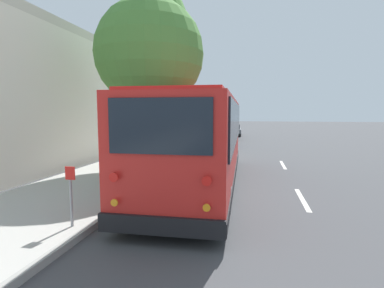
{
  "coord_description": "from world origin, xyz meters",
  "views": [
    {
      "loc": [
        -9.02,
        -1.36,
        2.58
      ],
      "look_at": [
        2.81,
        1.06,
        1.3
      ],
      "focal_mm": 28.0,
      "sensor_mm": 36.0,
      "label": 1
    }
  ],
  "objects_px": {
    "parked_sedan_gray": "(233,130)",
    "fire_hydrant": "(188,146)",
    "sign_post_near": "(71,196)",
    "parked_sedan_black": "(229,134)",
    "shuttle_bus": "(200,136)",
    "parked_sedan_blue": "(220,138)",
    "sign_post_far": "(109,171)",
    "street_tree": "(150,47)"
  },
  "relations": [
    {
      "from": "parked_sedan_gray",
      "to": "fire_hydrant",
      "type": "bearing_deg",
      "value": 171.01
    },
    {
      "from": "parked_sedan_gray",
      "to": "sign_post_near",
      "type": "distance_m",
      "value": 28.08
    },
    {
      "from": "parked_sedan_black",
      "to": "sign_post_near",
      "type": "relative_size",
      "value": 3.28
    },
    {
      "from": "shuttle_bus",
      "to": "parked_sedan_black",
      "type": "xyz_separation_m",
      "value": [
        17.91,
        0.42,
        -1.14
      ]
    },
    {
      "from": "parked_sedan_gray",
      "to": "parked_sedan_blue",
      "type": "bearing_deg",
      "value": 175.47
    },
    {
      "from": "sign_post_far",
      "to": "fire_hydrant",
      "type": "xyz_separation_m",
      "value": [
        10.1,
        0.05,
        -0.45
      ]
    },
    {
      "from": "parked_sedan_gray",
      "to": "sign_post_near",
      "type": "relative_size",
      "value": 3.42
    },
    {
      "from": "parked_sedan_gray",
      "to": "sign_post_far",
      "type": "bearing_deg",
      "value": 173.25
    },
    {
      "from": "parked_sedan_gray",
      "to": "fire_hydrant",
      "type": "height_order",
      "value": "parked_sedan_gray"
    },
    {
      "from": "shuttle_bus",
      "to": "street_tree",
      "type": "distance_m",
      "value": 4.98
    },
    {
      "from": "shuttle_bus",
      "to": "fire_hydrant",
      "type": "height_order",
      "value": "shuttle_bus"
    },
    {
      "from": "shuttle_bus",
      "to": "fire_hydrant",
      "type": "distance_m",
      "value": 7.44
    },
    {
      "from": "street_tree",
      "to": "fire_hydrant",
      "type": "relative_size",
      "value": 9.77
    },
    {
      "from": "shuttle_bus",
      "to": "parked_sedan_black",
      "type": "height_order",
      "value": "shuttle_bus"
    },
    {
      "from": "street_tree",
      "to": "sign_post_near",
      "type": "distance_m",
      "value": 8.36
    },
    {
      "from": "shuttle_bus",
      "to": "sign_post_near",
      "type": "distance_m",
      "value": 5.2
    },
    {
      "from": "parked_sedan_gray",
      "to": "street_tree",
      "type": "bearing_deg",
      "value": 170.71
    },
    {
      "from": "sign_post_near",
      "to": "fire_hydrant",
      "type": "relative_size",
      "value": 1.6
    },
    {
      "from": "fire_hydrant",
      "to": "shuttle_bus",
      "type": "bearing_deg",
      "value": -164.36
    },
    {
      "from": "shuttle_bus",
      "to": "parked_sedan_gray",
      "type": "bearing_deg",
      "value": -0.67
    },
    {
      "from": "shuttle_bus",
      "to": "street_tree",
      "type": "bearing_deg",
      "value": 47.08
    },
    {
      "from": "sign_post_far",
      "to": "parked_sedan_black",
      "type": "bearing_deg",
      "value": -4.13
    },
    {
      "from": "parked_sedan_gray",
      "to": "sign_post_far",
      "type": "xyz_separation_m",
      "value": [
        -26.33,
        1.55,
        0.4
      ]
    },
    {
      "from": "shuttle_bus",
      "to": "parked_sedan_gray",
      "type": "relative_size",
      "value": 2.34
    },
    {
      "from": "sign_post_near",
      "to": "sign_post_far",
      "type": "xyz_separation_m",
      "value": [
        1.71,
        0.0,
        0.19
      ]
    },
    {
      "from": "parked_sedan_gray",
      "to": "sign_post_far",
      "type": "relative_size",
      "value": 2.66
    },
    {
      "from": "parked_sedan_black",
      "to": "parked_sedan_gray",
      "type": "relative_size",
      "value": 0.96
    },
    {
      "from": "parked_sedan_black",
      "to": "street_tree",
      "type": "height_order",
      "value": "street_tree"
    },
    {
      "from": "shuttle_bus",
      "to": "parked_sedan_black",
      "type": "relative_size",
      "value": 2.44
    },
    {
      "from": "parked_sedan_black",
      "to": "parked_sedan_gray",
      "type": "height_order",
      "value": "parked_sedan_gray"
    },
    {
      "from": "parked_sedan_gray",
      "to": "parked_sedan_black",
      "type": "bearing_deg",
      "value": 176.22
    },
    {
      "from": "parked_sedan_blue",
      "to": "fire_hydrant",
      "type": "height_order",
      "value": "parked_sedan_blue"
    },
    {
      "from": "shuttle_bus",
      "to": "parked_sedan_blue",
      "type": "distance_m",
      "value": 12.36
    },
    {
      "from": "parked_sedan_black",
      "to": "fire_hydrant",
      "type": "bearing_deg",
      "value": 168.55
    },
    {
      "from": "shuttle_bus",
      "to": "parked_sedan_blue",
      "type": "height_order",
      "value": "shuttle_bus"
    },
    {
      "from": "sign_post_near",
      "to": "parked_sedan_blue",
      "type": "bearing_deg",
      "value": -4.45
    },
    {
      "from": "sign_post_near",
      "to": "street_tree",
      "type": "bearing_deg",
      "value": 5.14
    },
    {
      "from": "shuttle_bus",
      "to": "parked_sedan_blue",
      "type": "relative_size",
      "value": 2.47
    },
    {
      "from": "parked_sedan_gray",
      "to": "street_tree",
      "type": "distance_m",
      "value": 21.69
    },
    {
      "from": "fire_hydrant",
      "to": "parked_sedan_black",
      "type": "bearing_deg",
      "value": -8.17
    },
    {
      "from": "parked_sedan_black",
      "to": "fire_hydrant",
      "type": "relative_size",
      "value": 5.24
    },
    {
      "from": "parked_sedan_blue",
      "to": "street_tree",
      "type": "bearing_deg",
      "value": 171.18
    }
  ]
}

